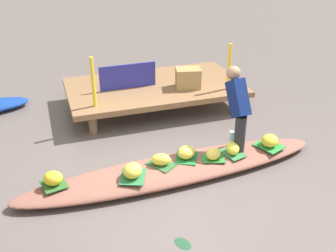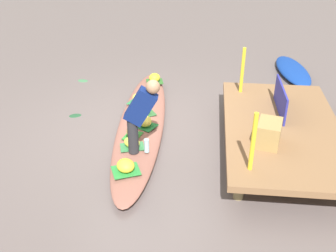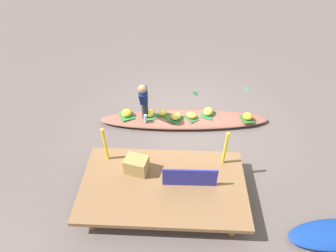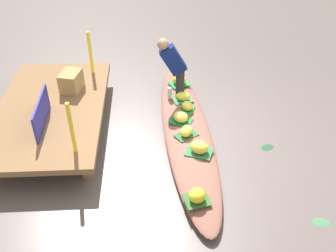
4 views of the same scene
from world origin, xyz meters
The scene contains 25 objects.
canal_water centered at (0.00, 0.00, 0.00)m, with size 40.00×40.00×0.00m, color #605553.
dock_platform centered at (0.41, 2.32, 0.37)m, with size 3.20×1.80×0.43m.
vendor_boat centered at (0.00, 0.00, 0.09)m, with size 4.40×0.78×0.19m, color #8B5648.
leaf_mat_0 centered at (-1.62, 0.02, 0.19)m, with size 0.34×0.29×0.01m, color #2C6227.
banana_bunch_0 centered at (-1.62, 0.02, 0.28)m, with size 0.24×0.22×0.18m, color yellow.
leaf_mat_1 centered at (0.56, -0.05, 0.19)m, with size 0.32×0.24×0.01m, color #2D7A2F.
banana_bunch_1 centered at (0.56, -0.05, 0.27)m, with size 0.23×0.19×0.16m, color #F8DC53.
leaf_mat_2 centered at (0.88, 0.00, 0.19)m, with size 0.36×0.25×0.01m, color #327643.
banana_bunch_2 centered at (0.88, 0.00, 0.27)m, with size 0.26×0.19×0.16m, color #E7E542.
leaf_mat_3 centered at (-0.18, 0.03, 0.19)m, with size 0.37×0.24×0.01m, color #2D6031.
banana_bunch_3 centered at (-0.18, 0.03, 0.27)m, with size 0.26×0.19×0.16m, color #F8E049.
leaf_mat_4 centered at (-0.62, -0.13, 0.19)m, with size 0.40×0.31×0.01m, color #2A7241.
banana_bunch_4 centered at (-0.62, -0.13, 0.29)m, with size 0.29×0.24×0.19m, color yellow.
leaf_mat_5 centered at (1.50, 0.02, 0.19)m, with size 0.38×0.32×0.01m, color #298638.
banana_bunch_5 centered at (1.50, 0.02, 0.28)m, with size 0.27×0.24×0.18m, color yellow.
leaf_mat_6 centered at (0.21, 0.09, 0.19)m, with size 0.37×0.30×0.01m, color #206E33.
banana_bunch_6 centered at (0.21, 0.09, 0.28)m, with size 0.27×0.23×0.18m, color #F9DD50.
vendor_person centered at (1.00, 0.17, 0.87)m, with size 0.21×0.54×1.19m.
water_bottle centered at (0.98, 0.24, 0.30)m, with size 0.08×0.08×0.22m, color #AAD7E4.
market_banner centered at (-0.09, 2.32, 0.66)m, with size 1.03×0.03×0.45m, color #2A2D96.
railing_post_west centered at (-0.79, 1.72, 0.85)m, with size 0.06×0.06×0.84m, color yellow.
railing_post_east centered at (1.61, 1.72, 0.85)m, with size 0.06×0.06×0.84m, color yellow.
produce_crate centered at (0.95, 2.02, 0.61)m, with size 0.44×0.32×0.36m, color #A2834C.
drifting_plant_0 centered at (-0.34, -1.31, 0.00)m, with size 0.23×0.15×0.01m, color #214C2E.
drifting_plant_1 centered at (-1.93, -1.63, 0.00)m, with size 0.23×0.16×0.01m, color #3F764C.
Camera 3 is at (0.17, 5.58, 4.91)m, focal length 30.02 mm.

